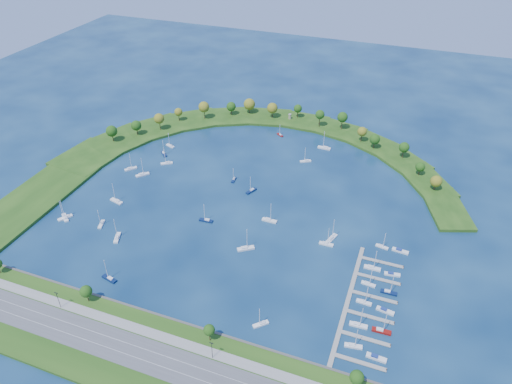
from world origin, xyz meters
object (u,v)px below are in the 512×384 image
(moored_boat_9, at_px, (142,174))
(moored_boat_10, at_px, (131,168))
(docked_boat_8, at_px, (372,268))
(moored_boat_2, at_px, (280,135))
(moored_boat_5, at_px, (234,179))
(docked_boat_11, at_px, (400,251))
(docked_boat_2, at_px, (358,325))
(docked_boat_7, at_px, (389,292))
(moored_boat_3, at_px, (324,148))
(moored_boat_6, at_px, (261,324))
(moored_boat_7, at_px, (206,220))
(docked_boat_4, at_px, (364,302))
(docked_boat_3, at_px, (381,330))
(docked_boat_1, at_px, (376,357))
(moored_boat_19, at_px, (246,248))
(moored_boat_11, at_px, (170,146))
(harbor_tower, at_px, (290,116))
(moored_boat_8, at_px, (117,237))
(docked_boat_0, at_px, (353,345))
(docked_boat_9, at_px, (392,274))
(moored_boat_12, at_px, (65,217))
(moored_boat_15, at_px, (164,153))
(moored_boat_14, at_px, (101,224))
(moored_boat_18, at_px, (326,244))
(moored_boat_16, at_px, (117,201))
(moored_boat_1, at_px, (251,190))
(moored_boat_17, at_px, (109,278))
(moored_boat_21, at_px, (167,163))
(moored_boat_4, at_px, (332,238))
(docked_boat_5, at_px, (385,311))
(docked_boat_6, at_px, (368,284))
(moored_boat_0, at_px, (269,220))
(docked_boat_10, at_px, (382,246))
(moored_boat_20, at_px, (306,161))

(moored_boat_9, height_order, moored_boat_10, moored_boat_9)
(docked_boat_8, bearing_deg, moored_boat_2, 125.53)
(moored_boat_5, xyz_separation_m, docked_boat_11, (113.79, -33.54, -0.18))
(docked_boat_2, bearing_deg, docked_boat_7, 65.25)
(moored_boat_3, relative_size, moored_boat_6, 1.27)
(moored_boat_7, xyz_separation_m, docked_boat_2, (99.81, -45.88, 0.00))
(docked_boat_11, bearing_deg, docked_boat_4, -99.33)
(docked_boat_3, bearing_deg, docked_boat_1, -92.58)
(moored_boat_9, relative_size, moored_boat_19, 0.97)
(docked_boat_8, bearing_deg, moored_boat_11, 153.57)
(docked_boat_7, height_order, docked_boat_8, docked_boat_8)
(moored_boat_3, xyz_separation_m, moored_boat_9, (-108.44, -80.22, -0.02))
(moored_boat_9, bearing_deg, harbor_tower, 9.60)
(docked_boat_8, bearing_deg, moored_boat_6, -128.47)
(moored_boat_8, height_order, moored_boat_9, moored_boat_9)
(moored_boat_6, distance_m, moored_boat_9, 151.00)
(docked_boat_0, relative_size, docked_boat_9, 1.39)
(moored_boat_2, relative_size, moored_boat_11, 0.83)
(moored_boat_12, bearing_deg, moored_boat_15, -62.63)
(moored_boat_7, distance_m, moored_boat_14, 62.09)
(moored_boat_3, height_order, docked_boat_4, moored_boat_3)
(docked_boat_1, bearing_deg, moored_boat_18, 123.81)
(moored_boat_7, relative_size, docked_boat_9, 1.47)
(moored_boat_19, bearing_deg, docked_boat_7, -39.33)
(docked_boat_9, relative_size, docked_boat_11, 0.91)
(moored_boat_16, bearing_deg, moored_boat_15, -75.04)
(docked_boat_1, bearing_deg, moored_boat_2, 123.40)
(moored_boat_1, height_order, docked_boat_9, moored_boat_1)
(moored_boat_15, xyz_separation_m, docked_boat_11, (175.40, -47.26, -0.24))
(moored_boat_17, xyz_separation_m, docked_boat_3, (136.20, 15.77, -0.00))
(moored_boat_21, bearing_deg, docked_boat_0, 110.92)
(moored_boat_4, height_order, docked_boat_3, moored_boat_4)
(docked_boat_1, distance_m, docked_boat_9, 53.85)
(moored_boat_14, relative_size, docked_boat_5, 1.29)
(docked_boat_0, xyz_separation_m, docked_boat_2, (-0.01, 12.21, 0.02))
(moored_boat_5, xyz_separation_m, moored_boat_6, (58.89, -107.88, 0.03))
(moored_boat_3, bearing_deg, moored_boat_12, 49.73)
(docked_boat_4, relative_size, docked_boat_11, 1.20)
(moored_boat_1, xyz_separation_m, moored_boat_15, (-77.48, 21.95, 0.01))
(moored_boat_3, xyz_separation_m, docked_boat_0, (54.29, -168.57, -0.09))
(moored_boat_10, xyz_separation_m, moored_boat_14, (17.97, -59.11, -0.04))
(docked_boat_6, bearing_deg, moored_boat_3, 118.74)
(harbor_tower, xyz_separation_m, docked_boat_11, (104.80, -132.42, -3.59))
(moored_boat_0, xyz_separation_m, docked_boat_10, (66.73, -0.07, -0.08))
(moored_boat_8, height_order, moored_boat_12, moored_boat_8)
(moored_boat_8, relative_size, moored_boat_10, 1.04)
(moored_boat_2, bearing_deg, moored_boat_20, 167.54)
(docked_boat_4, relative_size, docked_boat_10, 1.06)
(moored_boat_3, relative_size, docked_boat_3, 1.12)
(moored_boat_20, height_order, docked_boat_4, moored_boat_20)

